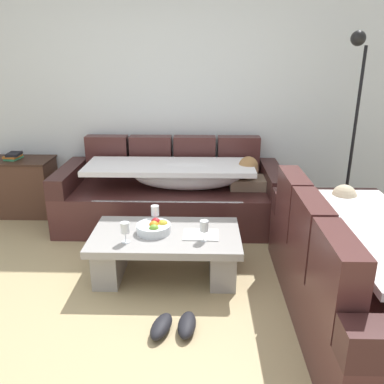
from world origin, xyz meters
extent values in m
plane|color=tan|center=(0.00, 0.00, 0.00)|extent=(14.00, 14.00, 0.00)
cube|color=silver|center=(0.00, 2.15, 1.35)|extent=(9.00, 0.10, 2.70)
cube|color=#492523|center=(0.15, 1.60, 0.21)|extent=(2.32, 0.92, 0.42)
cube|color=#492523|center=(-0.59, 1.98, 0.65)|extent=(0.46, 0.16, 0.46)
cube|color=#492523|center=(-0.10, 1.98, 0.65)|extent=(0.46, 0.16, 0.46)
cube|color=#492523|center=(0.39, 1.98, 0.65)|extent=(0.46, 0.16, 0.46)
cube|color=#492523|center=(0.88, 1.98, 0.65)|extent=(0.46, 0.16, 0.46)
cube|color=#3A1D1C|center=(-0.92, 1.60, 0.52)|extent=(0.18, 0.92, 0.20)
cube|color=#3A1D1C|center=(1.22, 1.60, 0.52)|extent=(0.18, 0.92, 0.20)
cube|color=gray|center=(0.95, 1.59, 0.47)|extent=(0.36, 0.28, 0.11)
sphere|color=#936B4C|center=(0.95, 1.55, 0.64)|extent=(0.21, 0.21, 0.21)
sphere|color=#9E7042|center=(0.95, 1.55, 0.67)|extent=(0.20, 0.20, 0.20)
ellipsoid|color=white|center=(0.33, 1.55, 0.56)|extent=(1.10, 0.44, 0.28)
cube|color=white|center=(0.15, 1.53, 0.66)|extent=(1.70, 0.60, 0.05)
cube|color=white|center=(0.15, 1.16, 0.23)|extent=(1.44, 0.04, 0.38)
cube|color=#492523|center=(1.57, 0.03, 0.21)|extent=(0.92, 1.99, 0.42)
cube|color=#492523|center=(1.19, -0.51, 0.65)|extent=(0.16, 0.51, 0.46)
cube|color=#492523|center=(1.19, 0.03, 0.65)|extent=(0.16, 0.51, 0.46)
cube|color=#492523|center=(1.19, 0.58, 0.65)|extent=(0.16, 0.51, 0.46)
cube|color=#3A1D1C|center=(1.57, 0.94, 0.52)|extent=(0.92, 0.18, 0.20)
cube|color=gray|center=(1.58, 0.67, 0.47)|extent=(0.28, 0.36, 0.11)
sphere|color=beige|center=(1.62, 0.67, 0.64)|extent=(0.21, 0.21, 0.21)
sphere|color=#CCB793|center=(1.62, 0.67, 0.67)|extent=(0.20, 0.20, 0.20)
ellipsoid|color=white|center=(1.62, 0.05, 0.56)|extent=(0.44, 1.07, 0.28)
cube|color=white|center=(1.64, 0.03, 0.66)|extent=(0.60, 1.50, 0.05)
cube|color=#9A9793|center=(0.19, 0.55, 0.35)|extent=(1.20, 0.68, 0.06)
cube|color=#9A9793|center=(-0.27, 0.55, 0.16)|extent=(0.20, 0.54, 0.32)
cube|color=#9A9793|center=(0.65, 0.55, 0.16)|extent=(0.20, 0.54, 0.32)
cylinder|color=silver|center=(0.09, 0.57, 0.42)|extent=(0.28, 0.28, 0.07)
sphere|color=gold|center=(0.16, 0.59, 0.44)|extent=(0.08, 0.08, 0.08)
sphere|color=orange|center=(0.09, 0.57, 0.44)|extent=(0.08, 0.08, 0.08)
sphere|color=#6BA531|center=(0.10, 0.50, 0.44)|extent=(0.08, 0.08, 0.08)
sphere|color=#A91C22|center=(0.10, 0.63, 0.44)|extent=(0.08, 0.08, 0.08)
cylinder|color=silver|center=(-0.11, 0.39, 0.38)|extent=(0.06, 0.06, 0.01)
cylinder|color=silver|center=(-0.11, 0.39, 0.42)|extent=(0.01, 0.01, 0.07)
cylinder|color=silver|center=(-0.11, 0.39, 0.50)|extent=(0.07, 0.07, 0.08)
cylinder|color=silver|center=(0.50, 0.43, 0.38)|extent=(0.06, 0.06, 0.01)
cylinder|color=silver|center=(0.50, 0.43, 0.42)|extent=(0.01, 0.01, 0.07)
cylinder|color=silver|center=(0.50, 0.43, 0.50)|extent=(0.07, 0.07, 0.08)
cylinder|color=silver|center=(0.08, 0.73, 0.38)|extent=(0.06, 0.06, 0.01)
cylinder|color=silver|center=(0.08, 0.73, 0.42)|extent=(0.01, 0.01, 0.07)
cylinder|color=silver|center=(0.08, 0.73, 0.50)|extent=(0.07, 0.07, 0.08)
cube|color=white|center=(0.47, 0.52, 0.39)|extent=(0.29, 0.22, 0.01)
cube|color=#4D2F22|center=(-1.56, 1.85, 0.31)|extent=(0.70, 0.42, 0.62)
cube|color=#362118|center=(-1.56, 1.85, 0.63)|extent=(0.72, 0.44, 0.02)
cube|color=#338C59|center=(-1.61, 1.86, 0.65)|extent=(0.15, 0.21, 0.02)
cube|color=#B76623|center=(-1.61, 1.85, 0.68)|extent=(0.16, 0.19, 0.02)
cube|color=black|center=(-1.59, 1.84, 0.70)|extent=(0.14, 0.19, 0.03)
cylinder|color=black|center=(2.03, 1.73, 0.01)|extent=(0.28, 0.28, 0.02)
cylinder|color=black|center=(2.03, 1.73, 0.92)|extent=(0.03, 0.03, 1.80)
sphere|color=black|center=(1.91, 1.63, 1.88)|extent=(0.14, 0.14, 0.14)
ellipsoid|color=black|center=(0.21, -0.17, 0.04)|extent=(0.19, 0.29, 0.09)
ellipsoid|color=black|center=(0.38, -0.16, 0.04)|extent=(0.14, 0.28, 0.09)
camera|label=1|loc=(0.47, -2.37, 1.78)|focal=37.41mm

